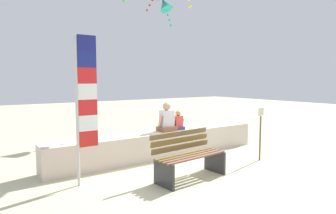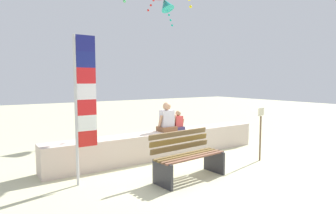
# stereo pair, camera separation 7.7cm
# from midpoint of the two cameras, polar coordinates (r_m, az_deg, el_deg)

# --- Properties ---
(ground_plane) EXTENTS (40.00, 40.00, 0.00)m
(ground_plane) POSITION_cam_midpoint_polar(r_m,az_deg,el_deg) (6.36, 3.75, -11.76)
(ground_plane) COLOR beige
(seawall_ledge) EXTENTS (5.62, 0.55, 0.62)m
(seawall_ledge) POSITION_cam_midpoint_polar(r_m,az_deg,el_deg) (7.10, -1.43, -7.39)
(seawall_ledge) COLOR beige
(seawall_ledge) RESTS_ON ground
(park_bench) EXTENTS (1.49, 0.73, 0.88)m
(park_bench) POSITION_cam_midpoint_polar(r_m,az_deg,el_deg) (5.58, 3.66, -9.85)
(park_bench) COLOR brown
(park_bench) RESTS_ON ground
(person_adult) EXTENTS (0.47, 0.34, 0.72)m
(person_adult) POSITION_cam_midpoint_polar(r_m,az_deg,el_deg) (7.11, -0.54, -2.55)
(person_adult) COLOR brown
(person_adult) RESTS_ON seawall_ledge
(person_child) EXTENTS (0.32, 0.23, 0.49)m
(person_child) POSITION_cam_midpoint_polar(r_m,az_deg,el_deg) (7.32, 1.70, -3.04)
(person_child) COLOR #332E53
(person_child) RESTS_ON seawall_ledge
(flag_banner) EXTENTS (0.39, 0.05, 2.65)m
(flag_banner) POSITION_cam_midpoint_polar(r_m,az_deg,el_deg) (5.28, -16.77, 1.51)
(flag_banner) COLOR #B7B7BC
(flag_banner) RESTS_ON ground
(kite_teal) EXTENTS (0.76, 0.78, 1.07)m
(kite_teal) POSITION_cam_midpoint_polar(r_m,az_deg,el_deg) (11.47, -0.84, 19.65)
(kite_teal) COLOR teal
(sign_post) EXTENTS (0.24, 0.06, 1.23)m
(sign_post) POSITION_cam_midpoint_polar(r_m,az_deg,el_deg) (7.03, 17.52, -4.22)
(sign_post) COLOR brown
(sign_post) RESTS_ON ground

